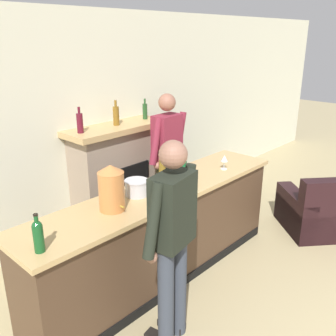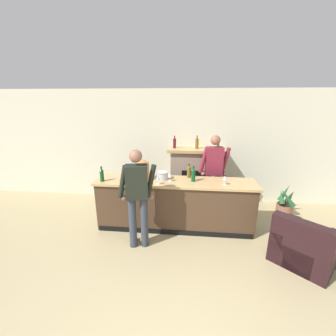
{
  "view_description": "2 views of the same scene",
  "coord_description": "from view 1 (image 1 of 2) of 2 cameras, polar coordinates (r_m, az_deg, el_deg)",
  "views": [
    {
      "loc": [
        -2.66,
        0.13,
        2.45
      ],
      "look_at": [
        0.04,
        2.65,
        1.13
      ],
      "focal_mm": 40.0,
      "sensor_mm": 36.0,
      "label": 1
    },
    {
      "loc": [
        0.06,
        -1.54,
        2.51
      ],
      "look_at": [
        -0.4,
        2.95,
        1.12
      ],
      "focal_mm": 24.0,
      "sensor_mm": 36.0,
      "label": 2
    }
  ],
  "objects": [
    {
      "name": "wine_glass_front_right",
      "position": [
        3.33,
        -2.15,
        -3.76
      ],
      "size": [
        0.07,
        0.07,
        0.18
      ],
      "color": "silver",
      "rests_on": "bar_counter"
    },
    {
      "name": "wall_back_panel",
      "position": [
        4.79,
        -11.9,
        6.28
      ],
      "size": [
        12.0,
        0.07,
        2.75
      ],
      "color": "beige",
      "rests_on": "ground_plane"
    },
    {
      "name": "wine_glass_back_row",
      "position": [
        4.28,
        8.58,
        1.36
      ],
      "size": [
        0.08,
        0.08,
        0.17
      ],
      "color": "silver",
      "rests_on": "bar_counter"
    },
    {
      "name": "wine_bottle_rose_blush",
      "position": [
        2.8,
        -19.18,
        -9.6
      ],
      "size": [
        0.08,
        0.08,
        0.29
      ],
      "color": "#144B20",
      "rests_on": "bar_counter"
    },
    {
      "name": "wine_bottle_riesling_slim",
      "position": [
        3.99,
        -0.89,
        0.3
      ],
      "size": [
        0.08,
        0.08,
        0.28
      ],
      "color": "brown",
      "rests_on": "bar_counter"
    },
    {
      "name": "armchair_black",
      "position": [
        5.27,
        22.22,
        -6.4
      ],
      "size": [
        1.18,
        1.18,
        0.83
      ],
      "color": "black",
      "rests_on": "ground_plane"
    },
    {
      "name": "copper_dispenser",
      "position": [
        3.26,
        -8.63,
        -2.97
      ],
      "size": [
        0.23,
        0.27,
        0.42
      ],
      "color": "#CB7C40",
      "rests_on": "bar_counter"
    },
    {
      "name": "person_bartender",
      "position": [
        4.68,
        -0.1,
        1.57
      ],
      "size": [
        0.66,
        0.31,
        1.79
      ],
      "color": "#494C29",
      "rests_on": "ground_plane"
    },
    {
      "name": "fireplace_stone",
      "position": [
        4.9,
        -7.64,
        -1.33
      ],
      "size": [
        1.35,
        0.52,
        1.7
      ],
      "color": "gray",
      "rests_on": "ground_plane"
    },
    {
      "name": "ice_bucket_steel",
      "position": [
        3.57,
        -4.82,
        -3.0
      ],
      "size": [
        0.23,
        0.23,
        0.15
      ],
      "color": "silver",
      "rests_on": "bar_counter"
    },
    {
      "name": "wine_bottle_burgundy_dark",
      "position": [
        3.91,
        2.29,
        0.01
      ],
      "size": [
        0.08,
        0.08,
        0.3
      ],
      "color": "#0D4A24",
      "rests_on": "bar_counter"
    },
    {
      "name": "potted_plant_corner",
      "position": [
        6.25,
        9.23,
        -1.18
      ],
      "size": [
        0.42,
        0.42,
        0.66
      ],
      "color": "#936247",
      "rests_on": "ground_plane"
    },
    {
      "name": "bar_counter",
      "position": [
        3.94,
        -1.02,
        -9.99
      ],
      "size": [
        3.1,
        0.65,
        1.0
      ],
      "color": "#493322",
      "rests_on": "ground_plane"
    },
    {
      "name": "person_customer",
      "position": [
        2.93,
        0.64,
        -10.66
      ],
      "size": [
        0.65,
        0.36,
        1.75
      ],
      "color": "#333945",
      "rests_on": "ground_plane"
    },
    {
      "name": "wine_glass_mid_counter",
      "position": [
        3.58,
        -1.81,
        -2.03
      ],
      "size": [
        0.07,
        0.07,
        0.18
      ],
      "color": "silver",
      "rests_on": "bar_counter"
    }
  ]
}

